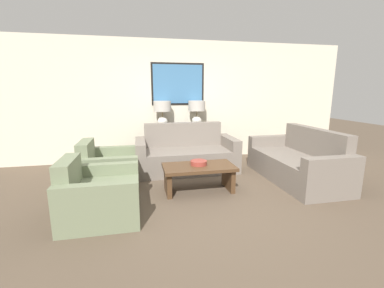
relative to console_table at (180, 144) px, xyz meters
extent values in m
plane|color=brown|center=(0.00, -2.18, -0.38)|extent=(20.00, 20.00, 0.00)
cube|color=beige|center=(0.00, 0.28, 0.94)|extent=(8.02, 0.10, 2.65)
cube|color=black|center=(0.00, 0.22, 1.32)|extent=(1.18, 0.01, 0.92)
cube|color=teal|center=(0.00, 0.21, 1.32)|extent=(1.10, 0.02, 0.84)
cube|color=black|center=(0.00, 0.00, 0.00)|extent=(1.31, 0.39, 0.76)
cylinder|color=silver|center=(-0.38, 0.00, 0.39)|extent=(0.19, 0.19, 0.02)
sphere|color=silver|center=(-0.38, 0.00, 0.51)|extent=(0.22, 0.22, 0.22)
cylinder|color=#8C7A51|center=(-0.38, 0.00, 0.68)|extent=(0.02, 0.02, 0.12)
cylinder|color=#B2ADA3|center=(-0.38, 0.00, 0.85)|extent=(0.37, 0.37, 0.22)
cylinder|color=silver|center=(0.38, 0.00, 0.39)|extent=(0.19, 0.19, 0.02)
sphere|color=silver|center=(0.38, 0.00, 0.51)|extent=(0.22, 0.22, 0.22)
cylinder|color=#8C7A51|center=(0.38, 0.00, 0.68)|extent=(0.02, 0.02, 0.12)
cylinder|color=#B2ADA3|center=(0.38, 0.00, 0.85)|extent=(0.37, 0.37, 0.22)
cube|color=slate|center=(0.00, -0.86, -0.16)|extent=(1.58, 0.74, 0.43)
cube|color=slate|center=(0.00, -0.40, 0.07)|extent=(1.58, 0.18, 0.91)
cube|color=slate|center=(-0.88, -0.77, -0.06)|extent=(0.18, 0.92, 0.64)
cube|color=slate|center=(0.88, -0.77, -0.06)|extent=(0.18, 0.92, 0.64)
cube|color=slate|center=(1.69, -1.68, -0.16)|extent=(0.74, 1.58, 0.43)
cube|color=slate|center=(2.15, -1.68, 0.07)|extent=(0.18, 1.58, 0.91)
cube|color=slate|center=(1.78, -0.80, -0.06)|extent=(0.92, 0.18, 0.64)
cube|color=slate|center=(1.78, -2.56, -0.06)|extent=(0.92, 0.18, 0.64)
cube|color=#4C331E|center=(-0.01, -1.84, 0.01)|extent=(1.11, 0.58, 0.05)
cube|color=#4C331E|center=(-0.50, -1.84, -0.20)|extent=(0.07, 0.47, 0.37)
cube|color=#4C331E|center=(0.48, -1.84, -0.20)|extent=(0.07, 0.47, 0.37)
cylinder|color=#93382D|center=(0.00, -1.80, 0.07)|extent=(0.26, 0.26, 0.07)
cube|color=#707A5B|center=(-1.30, -1.29, -0.17)|extent=(0.73, 0.67, 0.42)
cube|color=#707A5B|center=(-1.75, -1.29, 0.00)|extent=(0.18, 0.67, 0.77)
cube|color=#707A5B|center=(-1.39, -1.69, -0.09)|extent=(0.91, 0.14, 0.58)
cube|color=#707A5B|center=(-1.39, -0.88, -0.09)|extent=(0.91, 0.14, 0.58)
cube|color=#707A5B|center=(-1.30, -2.40, -0.17)|extent=(0.73, 0.67, 0.42)
cube|color=#707A5B|center=(-1.75, -2.40, 0.00)|extent=(0.18, 0.67, 0.77)
cube|color=#707A5B|center=(-1.39, -2.81, -0.09)|extent=(0.91, 0.14, 0.58)
cube|color=#707A5B|center=(-1.39, -2.00, -0.09)|extent=(0.91, 0.14, 0.58)
camera|label=1|loc=(-0.91, -5.58, 1.19)|focal=24.00mm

